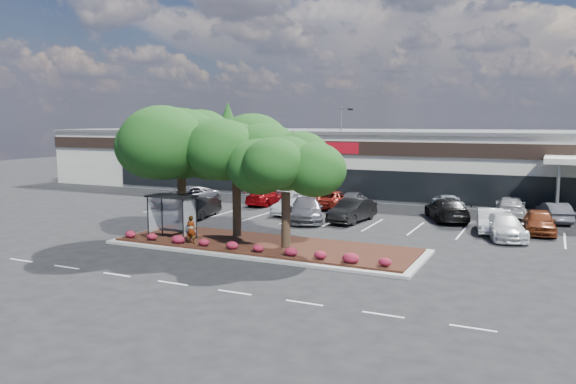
% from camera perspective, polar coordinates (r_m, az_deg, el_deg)
% --- Properties ---
extents(ground, '(160.00, 160.00, 0.00)m').
position_cam_1_polar(ground, '(27.76, -2.61, -7.73)').
color(ground, black).
rests_on(ground, ground).
extents(retail_store, '(80.40, 25.20, 6.25)m').
position_cam_1_polar(retail_store, '(59.07, 13.07, 3.11)').
color(retail_store, silver).
rests_on(retail_store, ground).
extents(landscape_island, '(18.00, 6.00, 0.26)m').
position_cam_1_polar(landscape_island, '(32.07, -2.41, -5.46)').
color(landscape_island, '#A1A09C').
rests_on(landscape_island, ground).
extents(lane_markings, '(33.12, 20.06, 0.01)m').
position_cam_1_polar(lane_markings, '(37.10, 4.79, -3.94)').
color(lane_markings, silver).
rests_on(lane_markings, ground).
extents(shrub_row, '(17.00, 0.80, 0.50)m').
position_cam_1_polar(shrub_row, '(30.19, -4.28, -5.52)').
color(shrub_row, maroon).
rests_on(shrub_row, landscape_island).
extents(bus_shelter, '(2.75, 1.55, 2.59)m').
position_cam_1_polar(bus_shelter, '(33.72, -11.58, -1.21)').
color(bus_shelter, black).
rests_on(bus_shelter, landscape_island).
extents(island_tree_west, '(7.20, 7.20, 7.89)m').
position_cam_1_polar(island_tree_west, '(35.04, -10.79, 2.24)').
color(island_tree_west, '#11370E').
rests_on(island_tree_west, landscape_island).
extents(island_tree_mid, '(6.60, 6.60, 7.32)m').
position_cam_1_polar(island_tree_mid, '(33.72, -5.26, 1.67)').
color(island_tree_mid, '#11370E').
rests_on(island_tree_mid, landscape_island).
extents(island_tree_east, '(5.80, 5.80, 6.50)m').
position_cam_1_polar(island_tree_east, '(30.57, -0.22, 0.37)').
color(island_tree_east, '#11370E').
rests_on(island_tree_east, landscape_island).
extents(conifer_north_west, '(4.40, 4.40, 10.00)m').
position_cam_1_polar(conifer_north_west, '(81.71, -6.10, 5.62)').
color(conifer_north_west, '#11370E').
rests_on(conifer_north_west, ground).
extents(person_waiting, '(0.62, 0.44, 1.60)m').
position_cam_1_polar(person_waiting, '(32.29, -9.81, -3.78)').
color(person_waiting, '#594C47').
rests_on(person_waiting, landscape_island).
extents(light_pole, '(1.39, 0.86, 8.53)m').
position_cam_1_polar(light_pole, '(55.02, 5.47, 3.59)').
color(light_pole, '#A1A09C').
rests_on(light_pole, ground).
extents(car_0, '(4.55, 6.62, 1.68)m').
position_cam_1_polar(car_0, '(48.29, -10.35, -0.45)').
color(car_0, '#57555C').
rests_on(car_0, ground).
extents(car_1, '(2.22, 4.63, 1.46)m').
position_cam_1_polar(car_1, '(42.59, -8.87, -1.57)').
color(car_1, black).
rests_on(car_1, ground).
extents(car_2, '(1.84, 4.46, 1.43)m').
position_cam_1_polar(car_2, '(43.33, 0.46, -1.36)').
color(car_2, '#B8BFC5').
rests_on(car_2, ground).
extents(car_3, '(4.45, 6.14, 1.65)m').
position_cam_1_polar(car_3, '(40.51, 1.88, -1.80)').
color(car_3, '#525158').
rests_on(car_3, ground).
extents(car_4, '(2.33, 5.16, 1.64)m').
position_cam_1_polar(car_4, '(40.38, 6.54, -1.88)').
color(car_4, black).
rests_on(car_4, ground).
extents(car_5, '(2.23, 4.69, 1.48)m').
position_cam_1_polar(car_5, '(38.73, 19.86, -2.76)').
color(car_5, silver).
rests_on(car_5, ground).
extents(car_6, '(3.36, 5.39, 1.46)m').
position_cam_1_polar(car_6, '(37.04, 21.13, -3.28)').
color(car_6, silver).
rests_on(car_6, ground).
extents(car_7, '(2.28, 4.66, 1.53)m').
position_cam_1_polar(car_7, '(39.43, 24.19, -2.77)').
color(car_7, maroon).
rests_on(car_7, ground).
extents(car_9, '(1.99, 4.72, 1.36)m').
position_cam_1_polar(car_9, '(48.32, -2.29, -0.52)').
color(car_9, maroon).
rests_on(car_9, ground).
extents(car_10, '(3.32, 5.12, 1.60)m').
position_cam_1_polar(car_10, '(50.95, 1.15, 0.01)').
color(car_10, silver).
rests_on(car_10, ground).
extents(car_11, '(2.44, 5.24, 1.45)m').
position_cam_1_polar(car_11, '(46.69, 4.73, -0.75)').
color(car_11, maroon).
rests_on(car_11, ground).
extents(car_12, '(1.85, 4.18, 1.40)m').
position_cam_1_polar(car_12, '(47.44, 6.71, -0.69)').
color(car_12, '#595860').
rests_on(car_12, ground).
extents(car_13, '(3.40, 5.23, 1.34)m').
position_cam_1_polar(car_13, '(46.67, 15.90, -1.08)').
color(car_13, silver).
rests_on(car_13, ground).
extents(car_14, '(4.35, 6.05, 1.63)m').
position_cam_1_polar(car_14, '(42.30, 15.83, -1.70)').
color(car_14, black).
rests_on(car_14, ground).
extents(car_15, '(2.54, 5.39, 1.52)m').
position_cam_1_polar(car_15, '(45.58, 21.68, -1.39)').
color(car_15, silver).
rests_on(car_15, ground).
extents(car_16, '(2.65, 4.67, 1.46)m').
position_cam_1_polar(car_16, '(44.19, 25.41, -1.87)').
color(car_16, '#4C4B52').
rests_on(car_16, ground).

